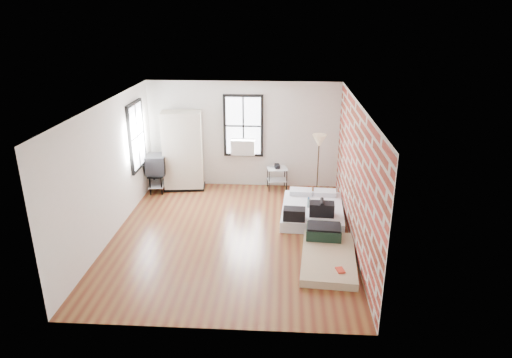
# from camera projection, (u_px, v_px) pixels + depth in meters

# --- Properties ---
(ground) EXTENTS (6.00, 6.00, 0.00)m
(ground) POSITION_uv_depth(u_px,v_px,m) (232.00, 236.00, 9.66)
(ground) COLOR #5B2817
(ground) RESTS_ON ground
(room_shell) EXTENTS (5.02, 6.02, 2.80)m
(room_shell) POSITION_uv_depth(u_px,v_px,m) (243.00, 152.00, 9.37)
(room_shell) COLOR silver
(room_shell) RESTS_ON ground
(mattress_main) EXTENTS (1.48, 1.94, 0.60)m
(mattress_main) POSITION_uv_depth(u_px,v_px,m) (312.00, 210.00, 10.48)
(mattress_main) COLOR white
(mattress_main) RESTS_ON ground
(mattress_bare) EXTENTS (1.14, 1.97, 0.41)m
(mattress_bare) POSITION_uv_depth(u_px,v_px,m) (327.00, 251.00, 8.79)
(mattress_bare) COLOR #C0B28A
(mattress_bare) RESTS_ON ground
(wardrobe) EXTENTS (1.11, 0.72, 2.07)m
(wardrobe) POSITION_uv_depth(u_px,v_px,m) (183.00, 151.00, 11.86)
(wardrobe) COLOR black
(wardrobe) RESTS_ON ground
(side_table) EXTENTS (0.59, 0.50, 0.69)m
(side_table) POSITION_uv_depth(u_px,v_px,m) (277.00, 172.00, 11.98)
(side_table) COLOR black
(side_table) RESTS_ON ground
(floor_lamp) EXTENTS (0.34, 0.34, 1.59)m
(floor_lamp) POSITION_uv_depth(u_px,v_px,m) (319.00, 144.00, 11.32)
(floor_lamp) COLOR black
(floor_lamp) RESTS_ON ground
(tv_stand) EXTENTS (0.54, 0.73, 0.98)m
(tv_stand) POSITION_uv_depth(u_px,v_px,m) (157.00, 166.00, 11.78)
(tv_stand) COLOR black
(tv_stand) RESTS_ON ground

